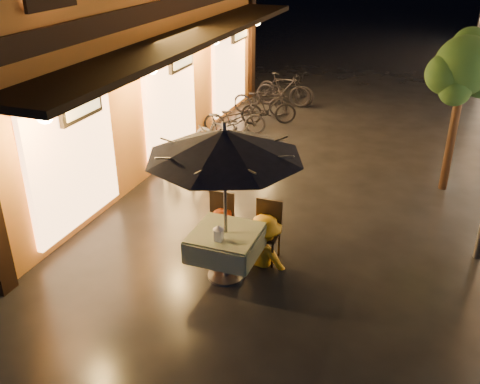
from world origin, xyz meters
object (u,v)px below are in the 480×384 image
at_px(person_orange, 220,210).
at_px(person_yellow, 264,218).
at_px(cafe_table, 226,243).
at_px(bicycle_0, 180,159).
at_px(patio_umbrella, 224,144).
at_px(table_lantern, 219,232).

relative_size(person_orange, person_yellow, 0.98).
bearing_deg(cafe_table, bicycle_0, 126.78).
bearing_deg(patio_umbrella, person_orange, 119.82).
xyz_separation_m(cafe_table, patio_umbrella, (0.00, -0.00, 1.56)).
xyz_separation_m(patio_umbrella, bicycle_0, (-2.21, 2.96, -1.70)).
bearing_deg(person_orange, table_lantern, 97.07).
bearing_deg(cafe_table, table_lantern, -90.00).
bearing_deg(cafe_table, person_orange, 119.82).
bearing_deg(person_orange, cafe_table, 105.09).
height_order(person_yellow, bicycle_0, person_yellow).
distance_m(person_orange, person_yellow, 0.74).
height_order(table_lantern, bicycle_0, table_lantern).
relative_size(cafe_table, person_yellow, 0.63).
bearing_deg(patio_umbrella, bicycle_0, 126.78).
relative_size(cafe_table, person_orange, 0.64).
relative_size(person_yellow, bicycle_0, 0.93).
bearing_deg(table_lantern, person_orange, 111.80).
relative_size(patio_umbrella, table_lantern, 9.84).
bearing_deg(person_orange, bicycle_0, -66.38).
bearing_deg(bicycle_0, table_lantern, -133.78).
bearing_deg(person_yellow, bicycle_0, -33.18).
bearing_deg(person_orange, patio_umbrella, 105.09).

